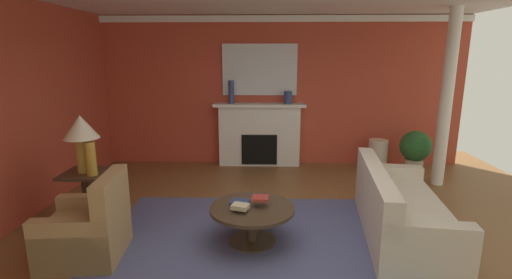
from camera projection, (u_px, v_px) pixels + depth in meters
ground_plane at (280, 244)px, 4.37m from camera, size 8.81×8.81×0.00m
wall_fireplace at (275, 92)px, 7.38m from camera, size 7.38×0.12×2.93m
crown_moulding at (276, 19)px, 6.99m from camera, size 7.38×0.08×0.12m
area_rug at (252, 241)px, 4.43m from camera, size 3.60×2.69×0.01m
fireplace at (259, 136)px, 7.38m from camera, size 1.80×0.35×1.26m
mantel_mirror at (260, 70)px, 7.20m from camera, size 1.46×0.04×0.99m
sofa at (399, 213)px, 4.52m from camera, size 1.15×2.19×0.85m
armchair_near_window at (88, 231)px, 4.04m from camera, size 0.87×0.87×0.95m
coffee_table at (252, 216)px, 4.35m from camera, size 1.00×1.00×0.45m
side_table at (88, 194)px, 4.88m from camera, size 0.56×0.56×0.70m
table_lamp at (81, 133)px, 4.69m from camera, size 0.44×0.44×0.75m
vase_mantel_right at (288, 98)px, 7.14m from camera, size 0.16×0.16×0.24m
vase_tall_corner at (378, 155)px, 7.09m from camera, size 0.36×0.36×0.61m
vase_on_side_table at (91, 159)px, 4.64m from camera, size 0.13×0.13×0.43m
vase_mantel_left at (231, 92)px, 7.15m from camera, size 0.11×0.11×0.45m
book_red_cover at (240, 202)px, 4.41m from camera, size 0.24×0.21×0.04m
book_art_folio at (240, 206)px, 4.19m from camera, size 0.22×0.19×0.05m
book_small_novel at (260, 198)px, 4.33m from camera, size 0.21×0.19×0.03m
potted_plant at (415, 149)px, 6.79m from camera, size 0.56×0.56×0.83m
column_white at (446, 100)px, 6.08m from camera, size 0.20×0.20×2.93m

